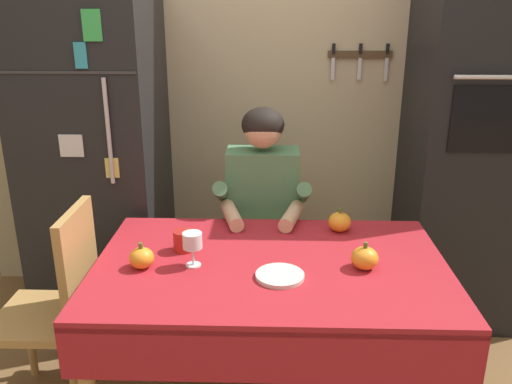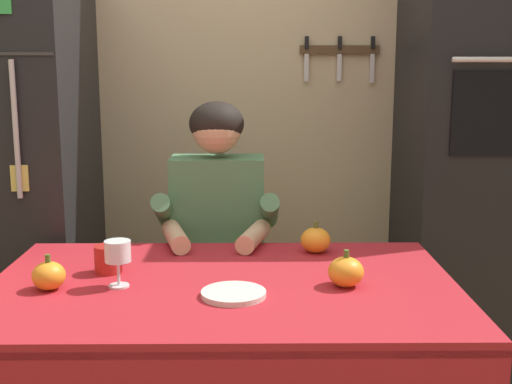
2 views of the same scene
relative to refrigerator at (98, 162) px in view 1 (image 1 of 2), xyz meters
name	(u,v)px [view 1 (image 1 of 2)]	position (x,y,z in m)	size (l,w,h in m)	color
back_wall_assembly	(281,79)	(1.00, 0.39, 0.40)	(3.70, 0.13, 2.60)	#BCAD89
refrigerator	(98,162)	(0.00, 0.00, 0.00)	(0.68, 0.71, 1.80)	black
wall_oven	(468,136)	(2.00, 0.04, 0.15)	(0.60, 0.64, 2.10)	black
dining_table	(270,284)	(0.95, -0.88, -0.24)	(1.40, 0.90, 0.74)	tan
chair_behind_person	(262,236)	(0.91, -0.09, -0.39)	(0.40, 0.40, 0.93)	tan
seated_person	(262,210)	(0.91, -0.28, -0.16)	(0.47, 0.55, 1.25)	#38384C
chair_left_side	(59,301)	(0.05, -0.80, -0.39)	(0.40, 0.40, 0.93)	tan
coffee_mug	(184,241)	(0.59, -0.76, -0.12)	(0.11, 0.09, 0.09)	#B2231E
wine_glass	(192,242)	(0.65, -0.90, -0.06)	(0.08, 0.08, 0.14)	white
pumpkin_large	(339,222)	(1.26, -0.54, -0.12)	(0.10, 0.10, 0.11)	orange
pumpkin_medium	(364,258)	(1.31, -0.90, -0.12)	(0.11, 0.11, 0.11)	orange
pumpkin_small	(141,258)	(0.45, -0.92, -0.12)	(0.10, 0.10, 0.10)	orange
serving_tray	(279,276)	(0.98, -0.99, -0.15)	(0.18, 0.18, 0.02)	silver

